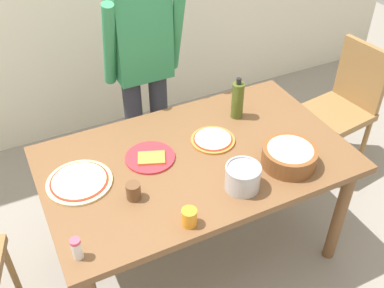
{
  "coord_description": "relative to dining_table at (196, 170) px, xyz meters",
  "views": [
    {
      "loc": [
        -0.82,
        -1.61,
        2.29
      ],
      "look_at": [
        0.0,
        0.05,
        0.81
      ],
      "focal_mm": 42.33,
      "sensor_mm": 36.0,
      "label": 1
    }
  ],
  "objects": [
    {
      "name": "ground",
      "position": [
        0.0,
        0.0,
        -0.67
      ],
      "size": [
        8.0,
        8.0,
        0.0
      ],
      "primitive_type": "plane",
      "color": "gray"
    },
    {
      "name": "dining_table",
      "position": [
        0.0,
        0.0,
        0.0
      ],
      "size": [
        1.6,
        0.96,
        0.76
      ],
      "color": "brown",
      "rests_on": "ground"
    },
    {
      "name": "person_cook",
      "position": [
        0.01,
        0.76,
        0.27
      ],
      "size": [
        0.49,
        0.25,
        1.62
      ],
      "color": "#2D2D38",
      "rests_on": "ground"
    },
    {
      "name": "chair_wooden_right",
      "position": [
        1.32,
        0.3,
        -0.13
      ],
      "size": [
        0.45,
        0.45,
        0.95
      ],
      "color": "olive",
      "rests_on": "ground"
    },
    {
      "name": "pizza_raw_on_board",
      "position": [
        -0.6,
        0.07,
        0.1
      ],
      "size": [
        0.32,
        0.32,
        0.02
      ],
      "color": "beige",
      "rests_on": "dining_table"
    },
    {
      "name": "pizza_cooked_on_tray",
      "position": [
        0.14,
        0.08,
        0.1
      ],
      "size": [
        0.24,
        0.24,
        0.02
      ],
      "color": "#C67A33",
      "rests_on": "dining_table"
    },
    {
      "name": "plate_with_slice",
      "position": [
        -0.22,
        0.09,
        0.1
      ],
      "size": [
        0.26,
        0.26,
        0.02
      ],
      "color": "red",
      "rests_on": "dining_table"
    },
    {
      "name": "popcorn_bowl",
      "position": [
        0.4,
        -0.26,
        0.15
      ],
      "size": [
        0.28,
        0.28,
        0.11
      ],
      "color": "brown",
      "rests_on": "dining_table"
    },
    {
      "name": "olive_oil_bottle",
      "position": [
        0.38,
        0.23,
        0.2
      ],
      "size": [
        0.07,
        0.07,
        0.26
      ],
      "color": "#47561E",
      "rests_on": "dining_table"
    },
    {
      "name": "steel_pot",
      "position": [
        0.1,
        -0.3,
        0.16
      ],
      "size": [
        0.17,
        0.17,
        0.13
      ],
      "color": "#B7B7BC",
      "rests_on": "dining_table"
    },
    {
      "name": "cup_orange",
      "position": [
        -0.23,
        -0.4,
        0.13
      ],
      "size": [
        0.07,
        0.07,
        0.08
      ],
      "primitive_type": "cylinder",
      "color": "orange",
      "rests_on": "dining_table"
    },
    {
      "name": "cup_small_brown",
      "position": [
        -0.4,
        -0.14,
        0.13
      ],
      "size": [
        0.07,
        0.07,
        0.08
      ],
      "primitive_type": "cylinder",
      "color": "brown",
      "rests_on": "dining_table"
    },
    {
      "name": "salt_shaker",
      "position": [
        -0.72,
        -0.36,
        0.14
      ],
      "size": [
        0.04,
        0.04,
        0.11
      ],
      "color": "white",
      "rests_on": "dining_table"
    }
  ]
}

